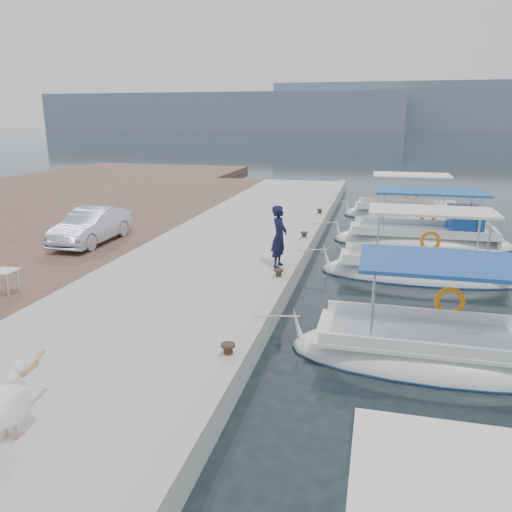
{
  "coord_description": "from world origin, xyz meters",
  "views": [
    {
      "loc": [
        2.25,
        -11.88,
        5.02
      ],
      "look_at": [
        -1.0,
        1.43,
        1.2
      ],
      "focal_mm": 35.0,
      "sensor_mm": 36.0,
      "label": 1
    }
  ],
  "objects": [
    {
      "name": "fisherman",
      "position": [
        -0.6,
        2.81,
        1.47
      ],
      "size": [
        0.53,
        0.75,
        1.94
      ],
      "primitive_type": "imported",
      "rotation": [
        0.0,
        0.0,
        1.47
      ],
      "color": "black",
      "rests_on": "concrete_quay"
    },
    {
      "name": "distant_hills",
      "position": [
        29.61,
        201.49,
        7.61
      ],
      "size": [
        330.0,
        60.0,
        18.0
      ],
      "color": "slate",
      "rests_on": "ground"
    },
    {
      "name": "mooring_bollards",
      "position": [
        -0.35,
        1.5,
        0.69
      ],
      "size": [
        0.28,
        20.28,
        0.33
      ],
      "color": "black",
      "rests_on": "concrete_quay"
    },
    {
      "name": "folding_table",
      "position": [
        -6.94,
        -1.52,
        1.02
      ],
      "size": [
        0.55,
        0.55,
        0.73
      ],
      "color": "silver",
      "rests_on": "cobblestone_strip"
    },
    {
      "name": "quay_curb",
      "position": [
        -0.22,
        5.0,
        0.56
      ],
      "size": [
        0.44,
        40.0,
        0.12
      ],
      "primitive_type": "cube",
      "color": "#A49D91",
      "rests_on": "concrete_quay"
    },
    {
      "name": "fishing_caique_c",
      "position": [
        3.79,
        4.38,
        0.13
      ],
      "size": [
        6.41,
        2.09,
        2.83
      ],
      "color": "silver",
      "rests_on": "ground"
    },
    {
      "name": "fishing_caique_d",
      "position": [
        4.22,
        8.96,
        0.19
      ],
      "size": [
        7.06,
        2.6,
        2.83
      ],
      "color": "silver",
      "rests_on": "ground"
    },
    {
      "name": "cobblestone_strip",
      "position": [
        -8.0,
        5.0,
        0.25
      ],
      "size": [
        4.0,
        40.0,
        0.5
      ],
      "primitive_type": "cube",
      "color": "#52352B",
      "rests_on": "ground"
    },
    {
      "name": "parked_car",
      "position": [
        -7.95,
        4.23,
        1.15
      ],
      "size": [
        1.38,
        3.92,
        1.29
      ],
      "primitive_type": "imported",
      "rotation": [
        0.0,
        0.0,
        0.0
      ],
      "color": "#B4BACE",
      "rests_on": "cobblestone_strip"
    },
    {
      "name": "pelican",
      "position": [
        -2.72,
        -6.56,
        1.04
      ],
      "size": [
        0.5,
        1.35,
        1.05
      ],
      "color": "tan",
      "rests_on": "concrete_quay"
    },
    {
      "name": "fishing_caique_e",
      "position": [
        3.74,
        14.74,
        0.12
      ],
      "size": [
        6.3,
        2.39,
        2.83
      ],
      "color": "silver",
      "rests_on": "ground"
    },
    {
      "name": "concrete_quay",
      "position": [
        -3.0,
        5.0,
        0.25
      ],
      "size": [
        6.0,
        40.0,
        0.5
      ],
      "primitive_type": "cube",
      "color": "#A2A29D",
      "rests_on": "ground"
    },
    {
      "name": "fishing_caique_b",
      "position": [
        3.71,
        -1.62,
        0.13
      ],
      "size": [
        6.24,
        2.33,
        2.83
      ],
      "color": "silver",
      "rests_on": "ground"
    },
    {
      "name": "ground",
      "position": [
        0.0,
        0.0,
        0.0
      ],
      "size": [
        400.0,
        400.0,
        0.0
      ],
      "primitive_type": "plane",
      "color": "black",
      "rests_on": "ground"
    }
  ]
}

